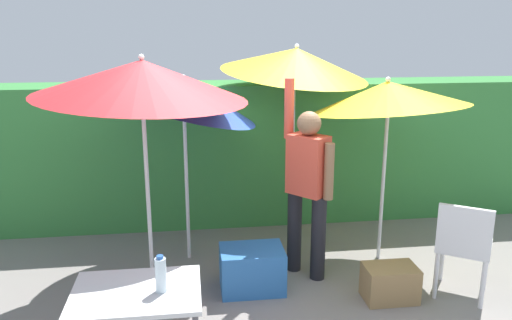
{
  "coord_description": "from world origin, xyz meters",
  "views": [
    {
      "loc": [
        -0.62,
        -4.39,
        2.36
      ],
      "look_at": [
        0.0,
        0.3,
        1.1
      ],
      "focal_mm": 36.0,
      "sensor_mm": 36.0,
      "label": 1
    }
  ],
  "objects_px": {
    "umbrella_rainbow": "(388,95)",
    "person_vendor": "(307,182)",
    "cooler_box": "(252,269)",
    "umbrella_orange": "(183,93)",
    "bottle_water": "(161,274)",
    "folding_table": "(137,304)",
    "crate_cardboard": "(390,283)",
    "chair_plastic": "(464,244)",
    "umbrella_yellow": "(142,79)",
    "umbrella_navy": "(296,62)"
  },
  "relations": [
    {
      "from": "umbrella_rainbow",
      "to": "person_vendor",
      "type": "distance_m",
      "value": 1.15
    },
    {
      "from": "cooler_box",
      "to": "umbrella_rainbow",
      "type": "bearing_deg",
      "value": 19.19
    },
    {
      "from": "umbrella_orange",
      "to": "bottle_water",
      "type": "relative_size",
      "value": 8.53
    },
    {
      "from": "folding_table",
      "to": "person_vendor",
      "type": "bearing_deg",
      "value": 46.39
    },
    {
      "from": "umbrella_rainbow",
      "to": "crate_cardboard",
      "type": "bearing_deg",
      "value": -103.58
    },
    {
      "from": "umbrella_orange",
      "to": "chair_plastic",
      "type": "distance_m",
      "value": 2.9
    },
    {
      "from": "umbrella_orange",
      "to": "chair_plastic",
      "type": "relative_size",
      "value": 2.3
    },
    {
      "from": "umbrella_rainbow",
      "to": "folding_table",
      "type": "xyz_separation_m",
      "value": [
        -2.26,
        -1.75,
        -1.03
      ]
    },
    {
      "from": "umbrella_orange",
      "to": "person_vendor",
      "type": "xyz_separation_m",
      "value": [
        1.12,
        -0.53,
        -0.78
      ]
    },
    {
      "from": "folding_table",
      "to": "umbrella_yellow",
      "type": "bearing_deg",
      "value": 90.31
    },
    {
      "from": "umbrella_orange",
      "to": "folding_table",
      "type": "height_order",
      "value": "umbrella_orange"
    },
    {
      "from": "person_vendor",
      "to": "bottle_water",
      "type": "relative_size",
      "value": 7.83
    },
    {
      "from": "umbrella_yellow",
      "to": "folding_table",
      "type": "relative_size",
      "value": 2.68
    },
    {
      "from": "person_vendor",
      "to": "umbrella_orange",
      "type": "bearing_deg",
      "value": 154.47
    },
    {
      "from": "cooler_box",
      "to": "folding_table",
      "type": "bearing_deg",
      "value": -124.87
    },
    {
      "from": "cooler_box",
      "to": "crate_cardboard",
      "type": "distance_m",
      "value": 1.23
    },
    {
      "from": "person_vendor",
      "to": "cooler_box",
      "type": "bearing_deg",
      "value": -156.69
    },
    {
      "from": "chair_plastic",
      "to": "umbrella_yellow",
      "type": "bearing_deg",
      "value": 170.54
    },
    {
      "from": "cooler_box",
      "to": "person_vendor",
      "type": "bearing_deg",
      "value": 23.31
    },
    {
      "from": "folding_table",
      "to": "chair_plastic",
      "type": "bearing_deg",
      "value": 18.38
    },
    {
      "from": "umbrella_yellow",
      "to": "chair_plastic",
      "type": "xyz_separation_m",
      "value": [
        2.7,
        -0.45,
        -1.41
      ]
    },
    {
      "from": "umbrella_orange",
      "to": "bottle_water",
      "type": "bearing_deg",
      "value": -94.42
    },
    {
      "from": "umbrella_rainbow",
      "to": "umbrella_yellow",
      "type": "bearing_deg",
      "value": -169.9
    },
    {
      "from": "chair_plastic",
      "to": "crate_cardboard",
      "type": "bearing_deg",
      "value": 176.37
    },
    {
      "from": "umbrella_orange",
      "to": "chair_plastic",
      "type": "xyz_separation_m",
      "value": [
        2.38,
        -1.15,
        -1.2
      ]
    },
    {
      "from": "cooler_box",
      "to": "umbrella_yellow",
      "type": "bearing_deg",
      "value": 175.22
    },
    {
      "from": "umbrella_rainbow",
      "to": "chair_plastic",
      "type": "distance_m",
      "value": 1.52
    },
    {
      "from": "umbrella_orange",
      "to": "cooler_box",
      "type": "bearing_deg",
      "value": -53.69
    },
    {
      "from": "cooler_box",
      "to": "crate_cardboard",
      "type": "relative_size",
      "value": 1.25
    },
    {
      "from": "umbrella_orange",
      "to": "umbrella_navy",
      "type": "xyz_separation_m",
      "value": [
        1.2,
        0.5,
        0.25
      ]
    },
    {
      "from": "umbrella_rainbow",
      "to": "umbrella_yellow",
      "type": "xyz_separation_m",
      "value": [
        -2.27,
        -0.4,
        0.23
      ]
    },
    {
      "from": "chair_plastic",
      "to": "person_vendor",
      "type": "bearing_deg",
      "value": 154.03
    },
    {
      "from": "umbrella_navy",
      "to": "person_vendor",
      "type": "xyz_separation_m",
      "value": [
        -0.08,
        -1.03,
        -1.03
      ]
    },
    {
      "from": "umbrella_yellow",
      "to": "chair_plastic",
      "type": "distance_m",
      "value": 3.09
    },
    {
      "from": "umbrella_navy",
      "to": "folding_table",
      "type": "bearing_deg",
      "value": -120.87
    },
    {
      "from": "umbrella_rainbow",
      "to": "crate_cardboard",
      "type": "xyz_separation_m",
      "value": [
        -0.2,
        -0.82,
        -1.54
      ]
    },
    {
      "from": "umbrella_rainbow",
      "to": "bottle_water",
      "type": "bearing_deg",
      "value": -139.78
    },
    {
      "from": "umbrella_rainbow",
      "to": "person_vendor",
      "type": "height_order",
      "value": "umbrella_rainbow"
    },
    {
      "from": "umbrella_orange",
      "to": "crate_cardboard",
      "type": "distance_m",
      "value": 2.59
    },
    {
      "from": "person_vendor",
      "to": "crate_cardboard",
      "type": "relative_size",
      "value": 4.11
    },
    {
      "from": "person_vendor",
      "to": "chair_plastic",
      "type": "distance_m",
      "value": 1.46
    },
    {
      "from": "chair_plastic",
      "to": "crate_cardboard",
      "type": "height_order",
      "value": "chair_plastic"
    },
    {
      "from": "umbrella_rainbow",
      "to": "person_vendor",
      "type": "bearing_deg",
      "value": -163.69
    },
    {
      "from": "umbrella_yellow",
      "to": "crate_cardboard",
      "type": "relative_size",
      "value": 4.69
    },
    {
      "from": "umbrella_rainbow",
      "to": "cooler_box",
      "type": "height_order",
      "value": "umbrella_rainbow"
    },
    {
      "from": "cooler_box",
      "to": "bottle_water",
      "type": "height_order",
      "value": "bottle_water"
    },
    {
      "from": "umbrella_rainbow",
      "to": "umbrella_navy",
      "type": "relative_size",
      "value": 0.87
    },
    {
      "from": "crate_cardboard",
      "to": "umbrella_orange",
      "type": "bearing_deg",
      "value": 147.63
    },
    {
      "from": "bottle_water",
      "to": "crate_cardboard",
      "type": "bearing_deg",
      "value": 26.84
    },
    {
      "from": "bottle_water",
      "to": "umbrella_orange",
      "type": "bearing_deg",
      "value": 85.58
    }
  ]
}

